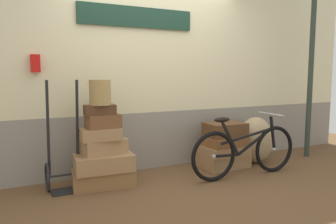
{
  "coord_description": "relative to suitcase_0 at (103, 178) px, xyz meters",
  "views": [
    {
      "loc": [
        -1.84,
        -3.33,
        1.32
      ],
      "look_at": [
        -0.05,
        0.25,
        0.85
      ],
      "focal_mm": 35.01,
      "sensor_mm": 36.0,
      "label": 1
    }
  ],
  "objects": [
    {
      "name": "ground",
      "position": [
        0.85,
        -0.36,
        -0.13
      ],
      "size": [
        9.19,
        5.2,
        0.06
      ],
      "primitive_type": "cube",
      "color": "brown"
    },
    {
      "name": "station_building",
      "position": [
        0.86,
        0.49,
        1.31
      ],
      "size": [
        7.19,
        0.74,
        2.81
      ],
      "color": "gray",
      "rests_on": "ground"
    },
    {
      "name": "suitcase_0",
      "position": [
        0.0,
        0.0,
        0.0
      ],
      "size": [
        0.74,
        0.48,
        0.19
      ],
      "primitive_type": "cube",
      "rotation": [
        0.0,
        0.0,
        -0.11
      ],
      "color": "olive",
      "rests_on": "ground"
    },
    {
      "name": "suitcase_1",
      "position": [
        0.0,
        -0.04,
        0.19
      ],
      "size": [
        0.69,
        0.43,
        0.19
      ],
      "primitive_type": "cube",
      "rotation": [
        0.0,
        0.0,
        -0.08
      ],
      "color": "#9E754C",
      "rests_on": "suitcase_0"
    },
    {
      "name": "suitcase_2",
      "position": [
        0.03,
        0.02,
        0.37
      ],
      "size": [
        0.52,
        0.35,
        0.17
      ],
      "primitive_type": "cube",
      "rotation": [
        0.0,
        0.0,
        0.09
      ],
      "color": "#9E754C",
      "rests_on": "suitcase_1"
    },
    {
      "name": "suitcase_3",
      "position": [
        -0.02,
        -0.01,
        0.53
      ],
      "size": [
        0.46,
        0.3,
        0.13
      ],
      "primitive_type": "cube",
      "rotation": [
        0.0,
        0.0,
        -0.04
      ],
      "color": "#9E754C",
      "rests_on": "suitcase_2"
    },
    {
      "name": "suitcase_4",
      "position": [
        0.02,
        0.01,
        0.67
      ],
      "size": [
        0.39,
        0.26,
        0.16
      ],
      "primitive_type": "cube",
      "rotation": [
        0.0,
        0.0,
        0.06
      ],
      "color": "brown",
      "rests_on": "suitcase_3"
    },
    {
      "name": "suitcase_5",
      "position": [
        -0.02,
        0.02,
        0.81
      ],
      "size": [
        0.35,
        0.21,
        0.11
      ],
      "primitive_type": "cube",
      "rotation": [
        0.0,
        0.0,
        -0.03
      ],
      "color": "#4C2D19",
      "rests_on": "suitcase_4"
    },
    {
      "name": "suitcase_6",
      "position": [
        1.73,
        0.02,
        -0.0
      ],
      "size": [
        0.66,
        0.5,
        0.19
      ],
      "primitive_type": "cube",
      "rotation": [
        0.0,
        0.0,
        0.02
      ],
      "color": "#9E754C",
      "rests_on": "ground"
    },
    {
      "name": "suitcase_7",
      "position": [
        1.72,
        -0.03,
        0.16
      ],
      "size": [
        0.64,
        0.46,
        0.12
      ],
      "primitive_type": "cube",
      "rotation": [
        0.0,
        0.0,
        0.04
      ],
      "color": "#9E754C",
      "rests_on": "suitcase_6"
    },
    {
      "name": "suitcase_8",
      "position": [
        1.72,
        -0.04,
        0.28
      ],
      "size": [
        0.56,
        0.42,
        0.13
      ],
      "primitive_type": "cube",
      "rotation": [
        0.0,
        0.0,
        0.02
      ],
      "color": "brown",
      "rests_on": "suitcase_7"
    },
    {
      "name": "suitcase_9",
      "position": [
        1.74,
        -0.01,
        0.44
      ],
      "size": [
        0.55,
        0.41,
        0.19
      ],
      "primitive_type": "cube",
      "rotation": [
        0.0,
        0.0,
        -0.04
      ],
      "color": "brown",
      "rests_on": "suitcase_8"
    },
    {
      "name": "wicker_basket",
      "position": [
        -0.01,
        -0.01,
        1.01
      ],
      "size": [
        0.24,
        0.24,
        0.29
      ],
      "primitive_type": "cylinder",
      "color": "#A8844C",
      "rests_on": "suitcase_5"
    },
    {
      "name": "luggage_trolley",
      "position": [
        -0.42,
        0.08,
        0.18
      ],
      "size": [
        0.4,
        0.38,
        1.25
      ],
      "color": "black",
      "rests_on": "ground"
    },
    {
      "name": "burlap_sack",
      "position": [
        2.29,
        -0.01,
        0.24
      ],
      "size": [
        0.54,
        0.46,
        0.68
      ],
      "primitive_type": "ellipsoid",
      "color": "tan",
      "rests_on": "ground"
    },
    {
      "name": "bicycle",
      "position": [
        1.72,
        -0.47,
        0.24
      ],
      "size": [
        1.58,
        0.46,
        0.8
      ],
      "color": "black",
      "rests_on": "ground"
    }
  ]
}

